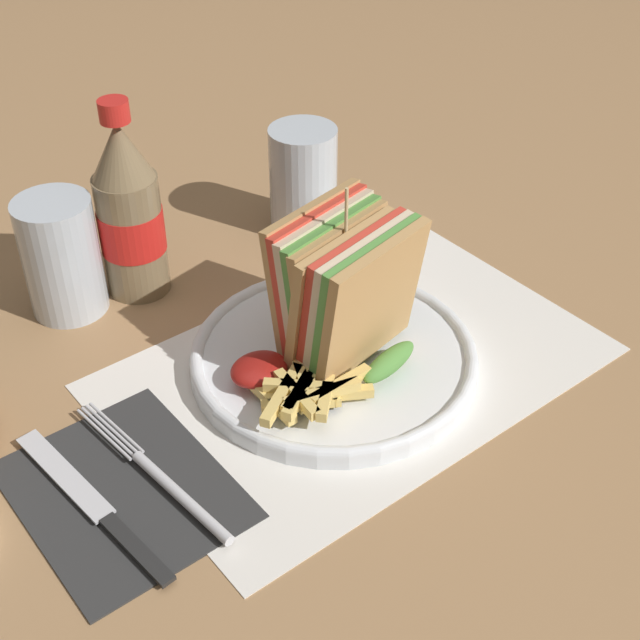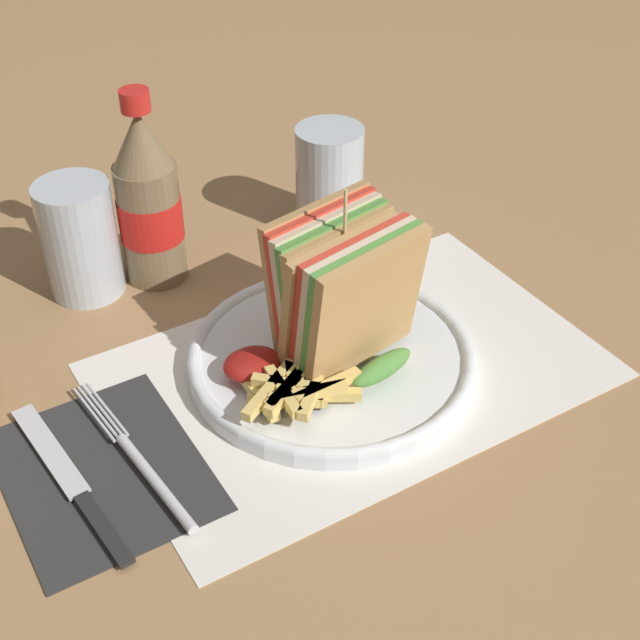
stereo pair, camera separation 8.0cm
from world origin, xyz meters
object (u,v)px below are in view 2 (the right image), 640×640
knife (71,482)px  coke_bottle_near (149,202)px  glass_far (81,246)px  fork (143,466)px  glass_near (329,186)px  plate_main (331,358)px  club_sandwich (344,292)px

knife → coke_bottle_near: coke_bottle_near is taller
glass_far → knife: bearing=-112.4°
knife → fork: bearing=-22.4°
glass_near → glass_far: size_ratio=1.00×
fork → knife: bearing=157.6°
glass_near → knife: bearing=-149.0°
plate_main → glass_far: size_ratio=2.19×
glass_near → glass_far: bearing=174.9°
club_sandwich → coke_bottle_near: 0.23m
glass_near → glass_far: (-0.27, 0.02, 0.00)m
plate_main → club_sandwich: bearing=3.2°
coke_bottle_near → plate_main: bearing=-70.5°
coke_bottle_near → glass_near: bearing=-3.3°
plate_main → knife: plate_main is taller
knife → glass_far: glass_far is taller
fork → glass_far: 0.27m
plate_main → club_sandwich: size_ratio=1.61×
glass_far → plate_main: bearing=-57.5°
glass_far → fork: bearing=-100.4°
plate_main → club_sandwich: 0.07m
plate_main → fork: plate_main is taller
coke_bottle_near → glass_near: 0.20m
glass_far → glass_near: bearing=-5.1°
fork → knife: fork is taller
coke_bottle_near → glass_near: coke_bottle_near is taller
club_sandwich → coke_bottle_near: bearing=112.4°
fork → glass_near: glass_near is taller
plate_main → fork: 0.20m
coke_bottle_near → glass_near: (0.20, -0.01, -0.04)m
coke_bottle_near → glass_far: bearing=169.8°
club_sandwich → glass_near: bearing=61.4°
club_sandwich → knife: club_sandwich is taller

